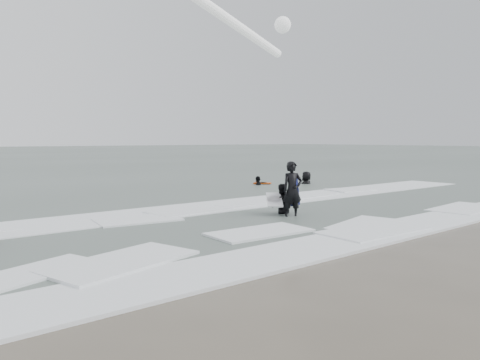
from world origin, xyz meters
TOP-DOWN VIEW (x-y plane):
  - ground at (0.00, 0.00)m, footprint 320.00×320.00m
  - surfer_centre at (0.31, 2.70)m, footprint 0.78×0.64m
  - surfer_wading at (0.53, 3.44)m, footprint 0.96×0.87m
  - surfer_right_near at (6.31, 11.30)m, footprint 1.00×0.99m
  - surfer_right_far at (8.85, 10.09)m, footprint 1.10×0.94m
  - surf_foam at (0.00, 3.70)m, footprint 30.03×9.06m
  - bodyboards at (2.54, 5.96)m, footprint 7.66×9.28m
  - airshow_jet at (25.70, 46.77)m, footprint 47.14×19.79m

SIDE VIEW (x-z plane):
  - ground at x=0.00m, z-range 0.00..0.00m
  - surfer_centre at x=0.31m, z-range -0.93..0.93m
  - surfer_wading at x=0.53m, z-range -0.80..0.80m
  - surfer_right_near at x=6.31m, z-range -0.84..0.84m
  - surfer_right_far at x=8.85m, z-range -0.95..0.95m
  - surf_foam at x=0.00m, z-range 0.00..0.08m
  - bodyboards at x=2.54m, z-range -0.13..1.12m
  - airshow_jet at x=25.70m, z-range 16.70..24.81m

